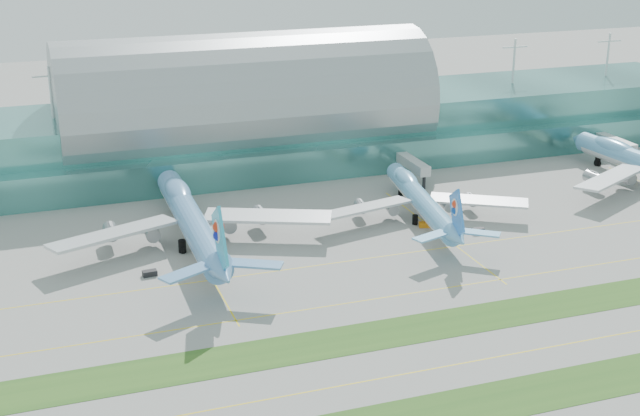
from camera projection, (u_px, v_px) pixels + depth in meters
name	position (u px, v px, depth m)	size (l,w,h in m)	color
ground	(409.00, 335.00, 181.40)	(700.00, 700.00, 0.00)	gray
terminal	(245.00, 122.00, 291.14)	(340.00, 69.10, 36.00)	#3D7A75
grass_strip_near	(476.00, 405.00, 156.50)	(420.00, 12.00, 0.08)	#2D591E
grass_strip_far	(405.00, 330.00, 183.17)	(420.00, 12.00, 0.08)	#2D591E
taxiline_b	(440.00, 367.00, 168.95)	(420.00, 0.35, 0.01)	yellow
taxiline_c	(375.00, 299.00, 197.40)	(420.00, 0.35, 0.01)	yellow
taxiline_d	(340.00, 262.00, 216.96)	(420.00, 0.35, 0.01)	yellow
airliner_b	(191.00, 218.00, 225.81)	(72.56, 82.25, 22.66)	#5D95CE
airliner_c	(421.00, 199.00, 243.91)	(58.26, 66.75, 18.42)	#62A8D8
gse_c	(150.00, 273.00, 209.11)	(3.34, 1.89, 1.31)	black
gse_d	(220.00, 259.00, 217.45)	(2.84, 1.65, 1.26)	black
gse_e	(426.00, 225.00, 239.52)	(3.53, 1.82, 1.34)	orange
gse_f	(478.00, 231.00, 235.18)	(3.14, 1.53, 1.42)	black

